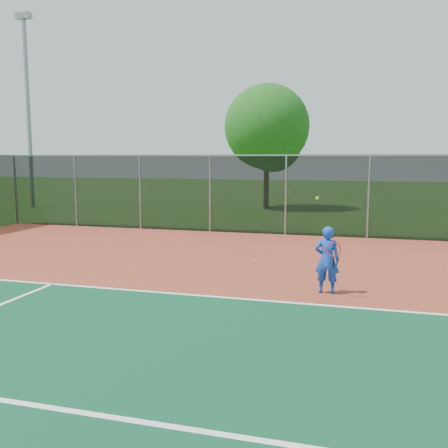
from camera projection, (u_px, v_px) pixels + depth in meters
name	position (u px, v px, depth m)	size (l,w,h in m)	color
ground	(368.00, 375.00, 6.74)	(120.00, 120.00, 0.00)	#2B5719
court_apron	(368.00, 326.00, 8.65)	(30.00, 20.00, 0.02)	#963C26
fence_back	(368.00, 196.00, 17.98)	(30.00, 0.06, 3.03)	black
tennis_player	(327.00, 260.00, 10.67)	(0.59, 0.60, 2.08)	blue
practice_ball_0	(128.00, 273.00, 12.51)	(0.07, 0.07, 0.07)	#CBE71A
practice_ball_1	(254.00, 261.00, 13.87)	(0.07, 0.07, 0.07)	#CBE71A
practice_ball_3	(198.00, 242.00, 17.16)	(0.07, 0.07, 0.07)	#CBE71A
practice_ball_4	(149.00, 239.00, 17.75)	(0.07, 0.07, 0.07)	#CBE71A
practice_ball_5	(179.00, 236.00, 18.52)	(0.07, 0.07, 0.07)	#CBE71A
floodlight_nw	(28.00, 99.00, 29.08)	(0.90, 0.40, 11.16)	gray
tree_back_left	(268.00, 131.00, 28.27)	(4.84, 4.84, 7.11)	#3B2615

